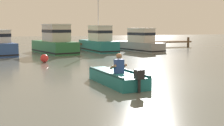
{
  "coord_description": "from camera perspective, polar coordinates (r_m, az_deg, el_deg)",
  "views": [
    {
      "loc": [
        -5.08,
        -10.67,
        2.14
      ],
      "look_at": [
        -0.54,
        1.36,
        0.55
      ],
      "focal_mm": 46.51,
      "sensor_mm": 36.0,
      "label": 1
    }
  ],
  "objects": [
    {
      "name": "ground_plane",
      "position": [
        12.01,
        4.73,
        -3.24
      ],
      "size": [
        120.0,
        120.0,
        0.0
      ],
      "primitive_type": "plane",
      "color": "slate"
    },
    {
      "name": "rowboat_with_person",
      "position": [
        11.03,
        0.88,
        -2.82
      ],
      "size": [
        1.32,
        3.72,
        1.19
      ],
      "color": "#1E727A",
      "rests_on": "ground"
    },
    {
      "name": "moored_boat_grey",
      "position": [
        26.56,
        5.24,
        4.05
      ],
      "size": [
        2.84,
        6.13,
        2.08
      ],
      "color": "gray",
      "rests_on": "ground"
    },
    {
      "name": "moored_boat_teal",
      "position": [
        25.94,
        -2.67,
        4.2
      ],
      "size": [
        2.2,
        5.64,
        4.89
      ],
      "color": "#1E727A",
      "rests_on": "ground"
    },
    {
      "name": "wooden_dock",
      "position": [
        29.87,
        3.5,
        4.03
      ],
      "size": [
        14.06,
        1.64,
        1.15
      ],
      "color": "brown",
      "rests_on": "ground"
    },
    {
      "name": "mooring_buoy",
      "position": [
        18.25,
        -13.15,
        0.91
      ],
      "size": [
        0.49,
        0.49,
        0.49
      ],
      "primitive_type": "sphere",
      "color": "red",
      "rests_on": "ground"
    },
    {
      "name": "moored_boat_green",
      "position": [
        24.46,
        -11.17,
        3.98
      ],
      "size": [
        3.24,
        5.74,
        2.41
      ],
      "color": "#287042",
      "rests_on": "ground"
    }
  ]
}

